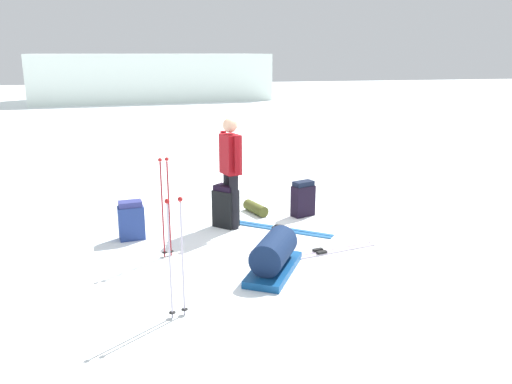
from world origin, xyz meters
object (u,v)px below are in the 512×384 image
at_px(ski_poles_planted_far, 165,203).
at_px(gear_sled, 274,255).
at_px(backpack_bright, 131,221).
at_px(sleeping_mat_rolled, 256,208).
at_px(backpack_small_spare, 303,199).
at_px(ski_poles_planted_near, 176,252).
at_px(ski_pair_near, 320,253).
at_px(ski_pair_far, 278,228).
at_px(backpack_large_dark, 226,206).
at_px(skier_standing, 231,167).
at_px(thermos_bottle, 310,195).

height_order(ski_poles_planted_far, gear_sled, ski_poles_planted_far).
height_order(backpack_bright, sleeping_mat_rolled, backpack_bright).
height_order(backpack_small_spare, ski_poles_planted_near, ski_poles_planted_near).
height_order(ski_pair_near, ski_pair_far, same).
height_order(backpack_large_dark, sleeping_mat_rolled, backpack_large_dark).
bearing_deg(backpack_bright, ski_pair_far, -1.67).
height_order(skier_standing, ski_pair_far, skier_standing).
relative_size(ski_pair_far, ski_poles_planted_far, 1.10).
xyz_separation_m(ski_pair_near, gear_sled, (-0.77, -0.46, 0.21)).
bearing_deg(backpack_small_spare, ski_pair_near, -99.96).
xyz_separation_m(skier_standing, sleeping_mat_rolled, (0.52, 0.59, -0.86)).
relative_size(backpack_bright, backpack_small_spare, 0.97).
distance_m(gear_sled, sleeping_mat_rolled, 2.44).
relative_size(sleeping_mat_rolled, thermos_bottle, 2.12).
distance_m(ski_poles_planted_far, thermos_bottle, 3.42).
relative_size(ski_poles_planted_far, gear_sled, 1.13).
relative_size(backpack_bright, sleeping_mat_rolled, 1.04).
bearing_deg(skier_standing, ski_poles_planted_far, -136.13).
bearing_deg(thermos_bottle, backpack_bright, -158.27).
bearing_deg(backpack_small_spare, skier_standing, -167.33).
relative_size(ski_pair_far, backpack_bright, 2.57).
bearing_deg(skier_standing, sleeping_mat_rolled, 48.41).
bearing_deg(backpack_small_spare, backpack_large_dark, -169.49).
relative_size(ski_poles_planted_far, thermos_bottle, 5.16).
relative_size(backpack_small_spare, thermos_bottle, 2.28).
height_order(backpack_bright, backpack_small_spare, backpack_small_spare).
bearing_deg(ski_poles_planted_far, backpack_small_spare, 29.18).
distance_m(skier_standing, ski_poles_planted_far, 1.46).
relative_size(skier_standing, ski_poles_planted_far, 1.27).
height_order(backpack_small_spare, ski_poles_planted_far, ski_poles_planted_far).
height_order(backpack_large_dark, backpack_bright, backpack_large_dark).
xyz_separation_m(backpack_large_dark, thermos_bottle, (1.71, 1.00, -0.19)).
relative_size(ski_pair_far, gear_sled, 1.23).
bearing_deg(ski_poles_planted_far, skier_standing, 43.87).
height_order(skier_standing, backpack_large_dark, skier_standing).
xyz_separation_m(backpack_large_dark, gear_sled, (0.28, -1.86, -0.10)).
bearing_deg(gear_sled, backpack_large_dark, 98.56).
xyz_separation_m(gear_sled, thermos_bottle, (1.43, 2.86, -0.09)).
relative_size(ski_pair_far, backpack_large_dark, 2.22).
bearing_deg(backpack_large_dark, ski_pair_near, -53.17).
distance_m(ski_pair_near, ski_poles_planted_far, 2.17).
relative_size(backpack_large_dark, sleeping_mat_rolled, 1.21).
bearing_deg(skier_standing, thermos_bottle, 32.33).
xyz_separation_m(ski_pair_far, sleeping_mat_rolled, (-0.16, 0.87, 0.08)).
bearing_deg(gear_sled, sleeping_mat_rolled, 82.43).
relative_size(ski_poles_planted_near, thermos_bottle, 4.89).
relative_size(backpack_large_dark, backpack_small_spare, 1.12).
xyz_separation_m(ski_pair_far, backpack_large_dark, (-0.76, 0.32, 0.31)).
bearing_deg(backpack_large_dark, backpack_bright, -169.99).
distance_m(ski_pair_far, ski_poles_planted_far, 2.00).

